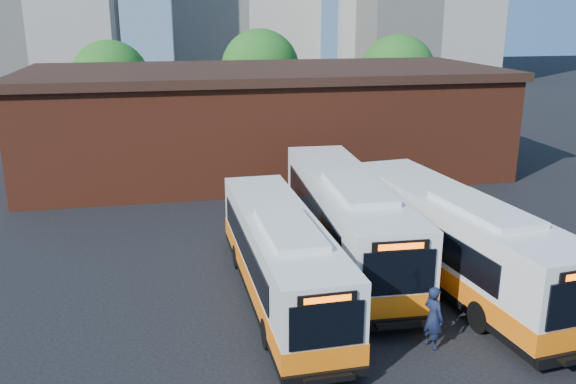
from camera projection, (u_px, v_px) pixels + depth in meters
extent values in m
plane|color=black|center=(362.00, 317.00, 20.09)|extent=(220.00, 220.00, 0.00)
cube|color=silver|center=(281.00, 254.00, 20.97)|extent=(2.66, 11.19, 2.64)
cube|color=orange|center=(281.00, 275.00, 21.19)|extent=(2.71, 11.24, 0.65)
cube|color=black|center=(281.00, 287.00, 21.32)|extent=(2.70, 11.23, 0.23)
cube|color=black|center=(327.00, 326.00, 15.67)|extent=(2.01, 0.11, 1.25)
cube|color=black|center=(327.00, 299.00, 15.45)|extent=(1.58, 0.10, 0.30)
cube|color=#FF5905|center=(328.00, 299.00, 15.42)|extent=(1.25, 0.05, 0.17)
cube|color=black|center=(326.00, 377.00, 16.04)|extent=(2.37, 0.19, 0.30)
cube|color=black|center=(329.00, 379.00, 15.82)|extent=(1.35, 0.39, 0.06)
cube|color=black|center=(331.00, 380.00, 15.64)|extent=(1.35, 0.07, 0.17)
cube|color=black|center=(244.00, 246.00, 20.99)|extent=(0.28, 8.68, 0.97)
cube|color=black|center=(312.00, 241.00, 21.51)|extent=(0.28, 8.68, 0.97)
cube|color=silver|center=(290.00, 229.00, 19.27)|extent=(1.71, 3.94, 0.20)
cylinder|color=black|center=(268.00, 334.00, 18.13)|extent=(0.32, 0.94, 0.93)
cylinder|color=black|center=(337.00, 326.00, 18.59)|extent=(0.32, 0.94, 0.93)
cylinder|color=black|center=(238.00, 256.00, 23.85)|extent=(0.32, 0.94, 0.93)
cylinder|color=black|center=(291.00, 252.00, 24.32)|extent=(0.32, 0.94, 0.93)
cube|color=silver|center=(346.00, 216.00, 24.31)|extent=(3.14, 12.62, 2.97)
cube|color=orange|center=(346.00, 236.00, 24.55)|extent=(3.19, 12.67, 0.73)
cube|color=black|center=(345.00, 248.00, 24.70)|extent=(3.18, 12.66, 0.26)
cube|color=black|center=(399.00, 273.00, 18.27)|extent=(2.26, 0.15, 1.41)
cube|color=black|center=(401.00, 246.00, 18.02)|extent=(1.78, 0.13, 0.33)
cube|color=#FF5905|center=(401.00, 247.00, 17.98)|extent=(1.41, 0.07, 0.19)
cube|color=black|center=(397.00, 324.00, 18.69)|extent=(2.66, 0.25, 0.33)
cube|color=black|center=(400.00, 325.00, 18.43)|extent=(1.53, 0.45, 0.06)
cube|color=black|center=(402.00, 325.00, 18.23)|extent=(1.51, 0.10, 0.19)
cube|color=black|center=(311.00, 207.00, 24.41)|extent=(0.43, 9.76, 1.10)
cube|color=black|center=(376.00, 204.00, 24.83)|extent=(0.43, 9.76, 1.10)
cube|color=silver|center=(358.00, 188.00, 22.37)|extent=(1.98, 4.45, 0.23)
cylinder|color=black|center=(337.00, 286.00, 21.14)|extent=(0.37, 1.06, 1.04)
cylinder|color=black|center=(404.00, 281.00, 21.52)|extent=(0.37, 1.06, 1.04)
cylinder|color=black|center=(301.00, 221.00, 27.66)|extent=(0.37, 1.06, 1.04)
cylinder|color=black|center=(353.00, 219.00, 28.03)|extent=(0.37, 1.06, 1.04)
cube|color=silver|center=(455.00, 237.00, 22.17)|extent=(3.96, 12.39, 2.89)
cube|color=orange|center=(453.00, 258.00, 22.41)|extent=(4.02, 12.44, 0.71)
cube|color=black|center=(452.00, 271.00, 22.55)|extent=(4.01, 12.43, 0.25)
cube|color=black|center=(575.00, 357.00, 16.92)|extent=(2.59, 0.44, 0.32)
cube|color=black|center=(418.00, 230.00, 22.07)|extent=(1.13, 9.44, 1.07)
cube|color=black|center=(480.00, 222.00, 22.85)|extent=(1.13, 9.44, 1.07)
cube|color=silver|center=(484.00, 209.00, 20.34)|extent=(2.23, 4.43, 0.22)
cylinder|color=black|center=(481.00, 317.00, 19.05)|extent=(0.44, 1.04, 1.01)
cylinder|color=black|center=(542.00, 306.00, 19.74)|extent=(0.44, 1.04, 1.01)
cylinder|color=black|center=(384.00, 243.00, 25.15)|extent=(0.44, 1.04, 1.01)
cylinder|color=black|center=(434.00, 236.00, 25.85)|extent=(0.44, 1.04, 1.01)
imported|color=#131B37|center=(433.00, 317.00, 18.03)|extent=(0.69, 0.83, 1.96)
cube|color=maroon|center=(264.00, 123.00, 38.03)|extent=(28.00, 12.00, 6.00)
cube|color=black|center=(263.00, 72.00, 37.13)|extent=(28.60, 12.60, 0.50)
cube|color=black|center=(336.00, 172.00, 33.45)|extent=(1.20, 0.08, 2.40)
cylinder|color=#382314|center=(114.00, 122.00, 47.87)|extent=(0.36, 0.36, 2.70)
sphere|color=#205518|center=(111.00, 79.00, 46.94)|extent=(6.00, 6.00, 6.00)
cylinder|color=#382314|center=(261.00, 112.00, 52.00)|extent=(0.36, 0.36, 2.95)
sphere|color=#205518|center=(260.00, 69.00, 50.97)|extent=(6.56, 6.56, 6.56)
cylinder|color=#382314|center=(395.00, 114.00, 51.29)|extent=(0.36, 0.36, 2.81)
sphere|color=#205518|center=(397.00, 73.00, 50.32)|extent=(6.24, 6.24, 6.24)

